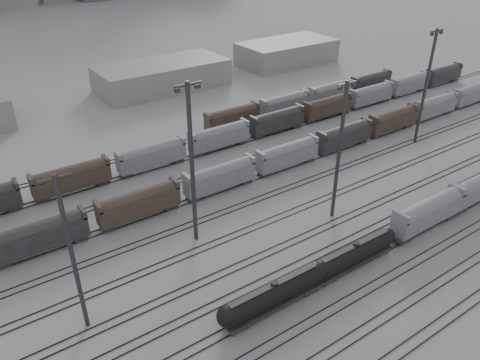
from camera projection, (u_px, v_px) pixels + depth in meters
ground at (376, 259)px, 74.14m from camera, size 900.00×900.00×0.00m
tracks at (303, 209)px, 86.61m from camera, size 220.00×71.50×0.16m
tank_car_a at (274, 294)px, 63.68m from camera, size 18.11×3.02×4.48m
tank_car_b at (355, 253)px, 71.56m from camera, size 17.04×2.84×4.21m
hopper_car_a at (428, 211)px, 79.76m from camera, size 15.92×3.16×5.69m
hopper_car_b at (480, 185)px, 87.58m from camera, size 15.32×3.04×5.48m
light_mast_a at (72, 253)px, 56.20m from camera, size 3.67×0.59×22.92m
light_mast_b at (192, 162)px, 71.64m from camera, size 4.37×0.70×27.33m
light_mast_c at (339, 149)px, 78.25m from camera, size 4.03×0.64×25.19m
light_mast_d at (426, 85)px, 105.66m from camera, size 4.24×0.68×26.47m
bg_string_near at (287, 156)px, 99.59m from camera, size 151.00×3.00×5.60m
bg_string_mid at (277, 122)px, 115.97m from camera, size 151.00×3.00×5.60m
bg_string_far at (308, 99)px, 130.34m from camera, size 66.00×3.00×5.60m
warehouse_mid at (162, 76)px, 145.04m from camera, size 40.00×18.00×8.00m
warehouse_right at (287, 52)px, 169.74m from camera, size 35.00×18.00×8.00m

